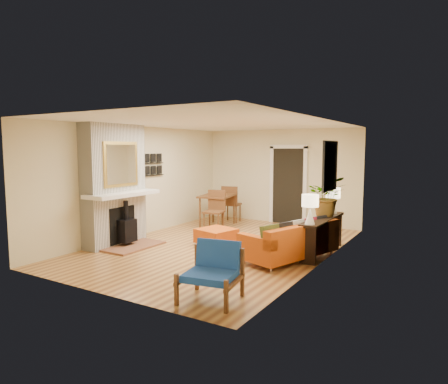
{
  "coord_description": "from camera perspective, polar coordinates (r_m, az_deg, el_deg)",
  "views": [
    {
      "loc": [
        4.4,
        -7.08,
        2.08
      ],
      "look_at": [
        0.0,
        0.2,
        1.15
      ],
      "focal_mm": 32.0,
      "sensor_mm": 36.0,
      "label": 1
    }
  ],
  "objects": [
    {
      "name": "room_shell",
      "position": [
        10.47,
        9.77,
        1.55
      ],
      "size": [
        6.5,
        6.5,
        6.5
      ],
      "color": "tan",
      "rests_on": "ground"
    },
    {
      "name": "fireplace",
      "position": [
        8.87,
        -15.25,
        0.59
      ],
      "size": [
        1.09,
        1.68,
        2.6
      ],
      "color": "white",
      "rests_on": "ground"
    },
    {
      "name": "sofa",
      "position": [
        7.64,
        9.83,
        -7.02
      ],
      "size": [
        1.42,
        2.13,
        0.78
      ],
      "color": "silver",
      "rests_on": "ground"
    },
    {
      "name": "ottoman",
      "position": [
        8.66,
        -1.11,
        -6.25
      ],
      "size": [
        0.86,
        0.86,
        0.36
      ],
      "color": "silver",
      "rests_on": "ground"
    },
    {
      "name": "blue_chair",
      "position": [
        5.64,
        -1.53,
        -10.81
      ],
      "size": [
        0.87,
        0.86,
        0.79
      ],
      "color": "brown",
      "rests_on": "ground"
    },
    {
      "name": "dining_table",
      "position": [
        10.66,
        -0.52,
        -1.32
      ],
      "size": [
        1.08,
        1.97,
        1.03
      ],
      "color": "brown",
      "rests_on": "ground"
    },
    {
      "name": "console_table",
      "position": [
        8.1,
        13.92,
        -4.64
      ],
      "size": [
        0.34,
        1.85,
        0.72
      ],
      "color": "black",
      "rests_on": "ground"
    },
    {
      "name": "lamp_near",
      "position": [
        7.3,
        12.21,
        -1.92
      ],
      "size": [
        0.3,
        0.3,
        0.54
      ],
      "color": "white",
      "rests_on": "console_table"
    },
    {
      "name": "lamp_far",
      "position": [
        8.66,
        15.3,
        -0.73
      ],
      "size": [
        0.3,
        0.3,
        0.54
      ],
      "color": "white",
      "rests_on": "console_table"
    },
    {
      "name": "houseplant",
      "position": [
        8.27,
        14.49,
        -0.55
      ],
      "size": [
        0.9,
        0.84,
        0.81
      ],
      "primitive_type": "imported",
      "rotation": [
        0.0,
        0.0,
        0.34
      ],
      "color": "#1E5919",
      "rests_on": "console_table"
    }
  ]
}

